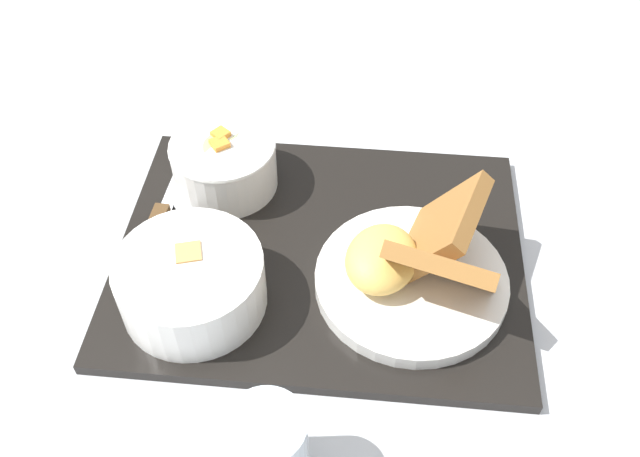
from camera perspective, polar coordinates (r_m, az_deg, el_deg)
ground_plane at (r=0.69m, az=-0.00°, el=-2.37°), size 4.00×4.00×0.00m
serving_tray at (r=0.68m, az=-0.00°, el=-2.03°), size 0.42×0.33×0.01m
bowl_salad at (r=0.73m, az=-8.06°, el=5.61°), size 0.11×0.11×0.06m
bowl_soup at (r=0.62m, az=-10.83°, el=-4.21°), size 0.13×0.13×0.06m
plate_main at (r=0.64m, az=7.87°, el=-3.22°), size 0.18×0.18×0.09m
knife at (r=0.71m, az=-13.34°, el=0.77°), size 0.03×0.19×0.02m
spoon at (r=0.71m, az=-11.65°, el=0.85°), size 0.05×0.16×0.01m
glass_water at (r=0.54m, az=-4.34°, el=-18.34°), size 0.06×0.06×0.09m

